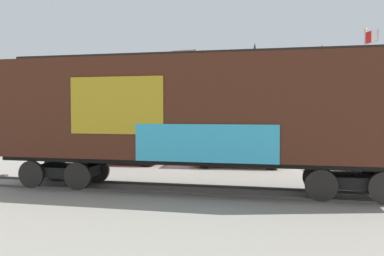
{
  "coord_description": "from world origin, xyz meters",
  "views": [
    {
      "loc": [
        2.55,
        -12.66,
        2.59
      ],
      "look_at": [
        -1.18,
        0.62,
        2.01
      ],
      "focal_mm": 38.21,
      "sensor_mm": 36.0,
      "label": 1
    }
  ],
  "objects_px": {
    "parked_car_red": "(120,147)",
    "parked_car_tan": "(237,149)",
    "flagpole": "(367,76)",
    "freight_car": "(196,111)"
  },
  "relations": [
    {
      "from": "flagpole",
      "to": "parked_car_red",
      "type": "distance_m",
      "value": 14.93
    },
    {
      "from": "flagpole",
      "to": "parked_car_tan",
      "type": "xyz_separation_m",
      "value": [
        -6.46,
        -7.34,
        -3.81
      ]
    },
    {
      "from": "parked_car_tan",
      "to": "flagpole",
      "type": "bearing_deg",
      "value": 48.65
    },
    {
      "from": "freight_car",
      "to": "flagpole",
      "type": "height_order",
      "value": "flagpole"
    },
    {
      "from": "parked_car_red",
      "to": "freight_car",
      "type": "bearing_deg",
      "value": -46.19
    },
    {
      "from": "flagpole",
      "to": "parked_car_tan",
      "type": "height_order",
      "value": "flagpole"
    },
    {
      "from": "parked_car_red",
      "to": "parked_car_tan",
      "type": "distance_m",
      "value": 5.71
    },
    {
      "from": "flagpole",
      "to": "parked_car_tan",
      "type": "relative_size",
      "value": 1.67
    },
    {
      "from": "freight_car",
      "to": "parked_car_red",
      "type": "height_order",
      "value": "freight_car"
    },
    {
      "from": "flagpole",
      "to": "parked_car_red",
      "type": "bearing_deg",
      "value": -147.34
    }
  ]
}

